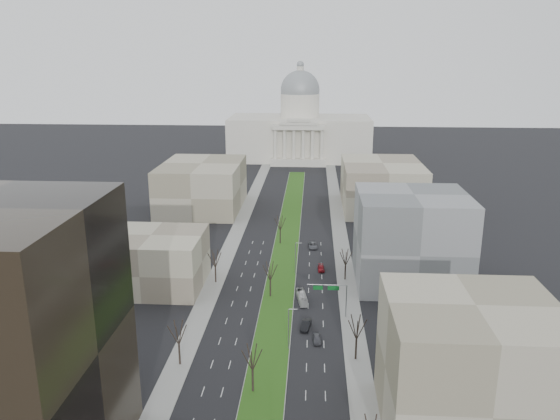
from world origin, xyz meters
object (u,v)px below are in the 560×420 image
at_px(car_black, 306,325).
at_px(car_red, 321,268).
at_px(car_grey_near, 317,339).
at_px(car_grey_far, 313,245).
at_px(box_van, 302,297).

relative_size(car_black, car_red, 1.16).
xyz_separation_m(car_grey_near, car_red, (1.29, 39.66, -0.08)).
bearing_deg(car_black, car_grey_far, 97.42).
relative_size(car_grey_near, car_black, 0.83).
bearing_deg(car_black, car_red, 92.62).
bearing_deg(car_grey_far, car_black, -95.43).
bearing_deg(car_black, car_grey_near, -58.09).
bearing_deg(car_grey_far, box_van, -97.72).
height_order(car_black, car_red, car_black).
bearing_deg(car_grey_far, car_red, -86.74).
distance_m(car_grey_near, car_red, 39.68).
bearing_deg(car_red, box_van, -105.99).
xyz_separation_m(car_grey_near, box_van, (-3.64, 19.36, 0.39)).
relative_size(car_black, box_van, 0.65).
height_order(car_grey_near, car_black, car_black).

